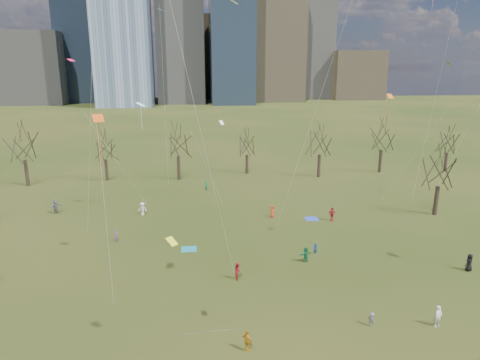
{
  "coord_description": "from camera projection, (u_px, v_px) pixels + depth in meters",
  "views": [
    {
      "loc": [
        -5.17,
        -30.72,
        18.3
      ],
      "look_at": [
        0.0,
        12.0,
        7.0
      ],
      "focal_mm": 32.0,
      "sensor_mm": 36.0,
      "label": 1
    }
  ],
  "objects": [
    {
      "name": "person_13",
      "position": [
        206.0,
        185.0,
        65.71
      ],
      "size": [
        0.63,
        0.71,
        1.63
      ],
      "primitive_type": "imported",
      "rotation": [
        0.0,
        0.0,
        2.08
      ],
      "color": "#1B7C45",
      "rests_on": "ground"
    },
    {
      "name": "person_4",
      "position": [
        247.0,
        341.0,
        28.38
      ],
      "size": [
        0.8,
        0.93,
        1.49
      ],
      "primitive_type": "imported",
      "rotation": [
        0.0,
        0.0,
        2.17
      ],
      "color": "orange",
      "rests_on": "ground"
    },
    {
      "name": "downtown_skyline",
      "position": [
        191.0,
        28.0,
        226.81
      ],
      "size": [
        212.5,
        78.0,
        118.0
      ],
      "color": "slate",
      "rests_on": "ground"
    },
    {
      "name": "person_2",
      "position": [
        238.0,
        271.0,
        38.08
      ],
      "size": [
        0.64,
        0.8,
        1.58
      ],
      "primitive_type": "imported",
      "rotation": [
        0.0,
        0.0,
        1.51
      ],
      "color": "red",
      "rests_on": "ground"
    },
    {
      "name": "person_6",
      "position": [
        469.0,
        262.0,
        39.62
      ],
      "size": [
        0.95,
        0.79,
        1.67
      ],
      "primitive_type": "imported",
      "rotation": [
        0.0,
        0.0,
        3.51
      ],
      "color": "black",
      "rests_on": "ground"
    },
    {
      "name": "person_7",
      "position": [
        116.0,
        236.0,
        46.21
      ],
      "size": [
        0.36,
        0.53,
        1.4
      ],
      "primitive_type": "imported",
      "rotation": [
        0.0,
        0.0,
        4.77
      ],
      "color": "#7D468C",
      "rests_on": "ground"
    },
    {
      "name": "person_5",
      "position": [
        306.0,
        255.0,
        41.45
      ],
      "size": [
        1.46,
        0.88,
        1.5
      ],
      "primitive_type": "imported",
      "rotation": [
        0.0,
        0.0,
        3.48
      ],
      "color": "#197140",
      "rests_on": "ground"
    },
    {
      "name": "blanket_teal",
      "position": [
        189.0,
        249.0,
        44.52
      ],
      "size": [
        1.6,
        1.5,
        0.03
      ],
      "primitive_type": "cube",
      "color": "#17768D",
      "rests_on": "ground"
    },
    {
      "name": "person_3",
      "position": [
        372.0,
        319.0,
        31.22
      ],
      "size": [
        0.66,
        0.79,
        1.07
      ],
      "primitive_type": "imported",
      "rotation": [
        0.0,
        0.0,
        2.04
      ],
      "color": "#5A5B5F",
      "rests_on": "ground"
    },
    {
      "name": "person_10",
      "position": [
        332.0,
        214.0,
        52.67
      ],
      "size": [
        1.09,
        0.67,
        1.73
      ],
      "primitive_type": "imported",
      "rotation": [
        0.0,
        0.0,
        0.27
      ],
      "color": "red",
      "rests_on": "ground"
    },
    {
      "name": "person_8",
      "position": [
        315.0,
        249.0,
        43.29
      ],
      "size": [
        0.58,
        0.66,
        1.14
      ],
      "primitive_type": "imported",
      "rotation": [
        0.0,
        0.0,
        5.03
      ],
      "color": "#2A6CB6",
      "rests_on": "ground"
    },
    {
      "name": "kites_airborne",
      "position": [
        269.0,
        124.0,
        42.7
      ],
      "size": [
        58.55,
        48.06,
        29.04
      ],
      "color": "#E15312",
      "rests_on": "ground"
    },
    {
      "name": "person_9",
      "position": [
        142.0,
        209.0,
        54.68
      ],
      "size": [
        1.2,
        0.85,
        1.68
      ],
      "primitive_type": "imported",
      "rotation": [
        0.0,
        0.0,
        6.06
      ],
      "color": "white",
      "rests_on": "ground"
    },
    {
      "name": "ground",
      "position": [
        258.0,
        300.0,
        34.74
      ],
      "size": [
        500.0,
        500.0,
        0.0
      ],
      "primitive_type": "plane",
      "color": "black",
      "rests_on": "ground"
    },
    {
      "name": "blanket_navy",
      "position": [
        312.0,
        219.0,
        53.49
      ],
      "size": [
        1.6,
        1.5,
        0.03
      ],
      "primitive_type": "cube",
      "color": "#2742B8",
      "rests_on": "ground"
    },
    {
      "name": "person_12",
      "position": [
        272.0,
        211.0,
        53.95
      ],
      "size": [
        0.73,
        0.88,
        1.55
      ],
      "primitive_type": "imported",
      "rotation": [
        0.0,
        0.0,
        1.2
      ],
      "color": "red",
      "rests_on": "ground"
    },
    {
      "name": "bare_tree_row",
      "position": [
        221.0,
        146.0,
        68.92
      ],
      "size": [
        113.04,
        29.8,
        9.5
      ],
      "color": "black",
      "rests_on": "ground"
    },
    {
      "name": "person_1",
      "position": [
        438.0,
        316.0,
        31.08
      ],
      "size": [
        0.69,
        0.56,
        1.63
      ],
      "primitive_type": "imported",
      "rotation": [
        0.0,
        0.0,
        0.33
      ],
      "color": "silver",
      "rests_on": "ground"
    },
    {
      "name": "person_11",
      "position": [
        56.0,
        206.0,
        55.29
      ],
      "size": [
        1.36,
        1.81,
        1.9
      ],
      "primitive_type": "imported",
      "rotation": [
        0.0,
        0.0,
        1.05
      ],
      "color": "slate",
      "rests_on": "ground"
    }
  ]
}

